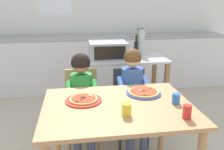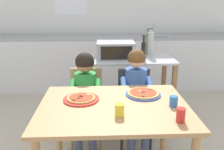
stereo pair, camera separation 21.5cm
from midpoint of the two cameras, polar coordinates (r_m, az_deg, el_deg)
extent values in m
plane|color=#B7AD99|center=(3.29, 1.22, -10.82)|extent=(11.47, 11.47, 0.00)
cube|color=white|center=(4.68, -0.15, 14.85)|extent=(5.32, 0.12, 2.70)
cube|color=silver|center=(4.41, 0.09, 2.74)|extent=(4.79, 0.60, 0.88)
cube|color=#9E9EA3|center=(4.32, 0.09, 8.60)|extent=(4.79, 0.60, 0.03)
cube|color=gray|center=(4.43, 11.09, 8.69)|extent=(0.40, 0.33, 0.02)
cylinder|color=#B7BABF|center=(4.54, 10.81, 10.19)|extent=(0.02, 0.02, 0.20)
cube|color=#B7BABF|center=(3.03, 5.87, 3.60)|extent=(1.10, 0.55, 0.02)
cube|color=olive|center=(3.20, 5.57, -5.85)|extent=(1.01, 0.51, 0.02)
cube|color=olive|center=(2.90, -3.74, -5.79)|extent=(0.05, 0.05, 0.83)
cube|color=olive|center=(3.05, 15.79, -5.24)|extent=(0.05, 0.05, 0.83)
cube|color=olive|center=(3.34, -3.60, -2.61)|extent=(0.05, 0.05, 0.83)
cube|color=olive|center=(3.48, 13.42, -2.29)|extent=(0.05, 0.05, 0.83)
cube|color=#999BA0|center=(3.01, 2.86, 5.79)|extent=(0.45, 0.38, 0.20)
cube|color=black|center=(2.82, 3.22, 5.02)|extent=(0.36, 0.01, 0.15)
cylinder|color=black|center=(2.85, 6.33, 3.84)|extent=(0.02, 0.01, 0.02)
cylinder|color=olive|center=(3.25, 10.00, 7.06)|extent=(0.06, 0.06, 0.27)
cylinder|color=olive|center=(3.23, 10.15, 9.82)|extent=(0.03, 0.03, 0.05)
cylinder|color=black|center=(3.22, 10.18, 10.33)|extent=(0.03, 0.03, 0.01)
cylinder|color=#ADB7B2|center=(3.15, 10.81, 6.88)|extent=(0.08, 0.08, 0.29)
cylinder|color=#ADB7B2|center=(3.12, 10.99, 9.91)|extent=(0.03, 0.03, 0.04)
cylinder|color=black|center=(3.12, 11.02, 10.39)|extent=(0.04, 0.04, 0.01)
cylinder|color=black|center=(2.90, 9.31, 5.30)|extent=(0.05, 0.05, 0.21)
cylinder|color=black|center=(2.88, 9.45, 8.08)|extent=(0.02, 0.02, 0.07)
cylinder|color=black|center=(2.87, 9.49, 8.91)|extent=(0.03, 0.03, 0.01)
cube|color=#AD7F51|center=(1.93, 3.62, -7.38)|extent=(1.15, 0.88, 0.03)
cylinder|color=#AD7F51|center=(2.45, -9.84, -11.85)|extent=(0.06, 0.06, 0.73)
cylinder|color=#AD7F51|center=(2.54, 14.38, -11.14)|extent=(0.06, 0.06, 0.73)
cube|color=tan|center=(2.68, -3.63, -7.23)|extent=(0.36, 0.36, 0.04)
cube|color=tan|center=(2.75, -3.66, -2.24)|extent=(0.34, 0.03, 0.38)
cylinder|color=tan|center=(2.64, -0.26, -12.87)|extent=(0.03, 0.03, 0.42)
cylinder|color=tan|center=(2.65, -6.92, -12.93)|extent=(0.03, 0.03, 0.42)
cylinder|color=tan|center=(2.91, -0.50, -9.90)|extent=(0.03, 0.03, 0.42)
cylinder|color=tan|center=(2.91, -6.50, -9.97)|extent=(0.03, 0.03, 0.42)
cube|color=#333338|center=(2.67, 7.66, -7.44)|extent=(0.36, 0.36, 0.04)
cube|color=#333338|center=(2.74, 7.24, -2.43)|extent=(0.34, 0.03, 0.38)
cylinder|color=#333338|center=(2.67, 11.29, -12.95)|extent=(0.03, 0.03, 0.42)
cylinder|color=#333338|center=(2.62, 4.72, -13.30)|extent=(0.03, 0.03, 0.42)
cylinder|color=#333338|center=(2.92, 9.91, -10.02)|extent=(0.03, 0.03, 0.42)
cylinder|color=#333338|center=(2.88, 3.97, -10.27)|extent=(0.03, 0.03, 0.42)
cube|color=#424C6B|center=(2.53, -2.10, -7.70)|extent=(0.10, 0.30, 0.10)
cylinder|color=#424C6B|center=(2.53, -2.01, -13.88)|extent=(0.08, 0.08, 0.44)
cube|color=#424C6B|center=(2.53, -5.29, -7.73)|extent=(0.10, 0.30, 0.10)
cylinder|color=#424C6B|center=(2.53, -5.27, -13.91)|extent=(0.08, 0.08, 0.44)
cylinder|color=green|center=(2.49, -0.78, -3.15)|extent=(0.06, 0.26, 0.15)
cylinder|color=green|center=(2.50, -6.76, -3.22)|extent=(0.06, 0.26, 0.15)
cylinder|color=green|center=(2.60, -3.72, -3.10)|extent=(0.22, 0.22, 0.33)
sphere|color=#A37556|center=(2.52, -3.84, 2.63)|extent=(0.19, 0.19, 0.19)
sphere|color=black|center=(2.51, -3.84, 3.00)|extent=(0.19, 0.19, 0.19)
cube|color=#424C6B|center=(2.54, 9.81, -7.87)|extent=(0.10, 0.30, 0.10)
cylinder|color=#424C6B|center=(2.54, 10.16, -14.02)|extent=(0.08, 0.08, 0.44)
cube|color=#424C6B|center=(2.51, 6.66, -7.99)|extent=(0.10, 0.30, 0.10)
cylinder|color=#424C6B|center=(2.52, 6.94, -14.21)|extent=(0.08, 0.08, 0.44)
cylinder|color=#3D60A8|center=(2.50, 11.23, -2.63)|extent=(0.06, 0.26, 0.15)
cylinder|color=#3D60A8|center=(2.45, 5.32, -2.76)|extent=(0.06, 0.26, 0.15)
cylinder|color=#3D60A8|center=(2.58, 7.86, -2.74)|extent=(0.22, 0.22, 0.38)
sphere|color=beige|center=(2.50, 8.13, 3.49)|extent=(0.17, 0.17, 0.17)
sphere|color=brown|center=(2.49, 8.15, 3.83)|extent=(0.18, 0.18, 0.18)
cylinder|color=red|center=(2.02, -4.05, -5.63)|extent=(0.29, 0.29, 0.01)
cylinder|color=tan|center=(2.01, -4.06, -5.31)|extent=(0.23, 0.23, 0.01)
cylinder|color=#B23D23|center=(2.01, -4.06, -5.10)|extent=(0.19, 0.19, 0.00)
cylinder|color=maroon|center=(1.96, -5.66, -5.67)|extent=(0.03, 0.03, 0.01)
cylinder|color=#563319|center=(1.98, -4.65, -5.35)|extent=(0.02, 0.02, 0.01)
cylinder|color=#DBC666|center=(2.04, -2.46, -4.57)|extent=(0.03, 0.03, 0.01)
cylinder|color=maroon|center=(2.01, -3.83, -4.98)|extent=(0.02, 0.02, 0.01)
cylinder|color=maroon|center=(2.01, -4.11, -4.99)|extent=(0.03, 0.03, 0.01)
cylinder|color=#563319|center=(2.02, -4.36, -4.83)|extent=(0.03, 0.03, 0.01)
cylinder|color=#3356B7|center=(2.15, 10.02, -4.43)|extent=(0.30, 0.30, 0.01)
cylinder|color=tan|center=(2.14, 10.03, -4.14)|extent=(0.27, 0.27, 0.01)
cylinder|color=#B23D23|center=(2.14, 10.05, -3.94)|extent=(0.23, 0.23, 0.00)
cylinder|color=#DBC666|center=(2.14, 9.33, -3.74)|extent=(0.02, 0.02, 0.01)
cylinder|color=#386628|center=(2.05, 10.19, -4.76)|extent=(0.03, 0.03, 0.01)
cylinder|color=maroon|center=(2.14, 10.03, -3.83)|extent=(0.03, 0.03, 0.01)
cylinder|color=#386628|center=(2.21, 11.53, -3.25)|extent=(0.02, 0.02, 0.01)
cylinder|color=blue|center=(1.98, 17.01, -5.84)|extent=(0.06, 0.06, 0.08)
cylinder|color=yellow|center=(1.75, 5.30, -8.06)|extent=(0.07, 0.07, 0.09)
cylinder|color=red|center=(1.75, 18.96, -8.78)|extent=(0.06, 0.06, 0.10)
camera|label=1|loc=(0.11, -87.14, 0.89)|focal=39.89mm
camera|label=2|loc=(0.11, 92.86, -0.89)|focal=39.89mm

